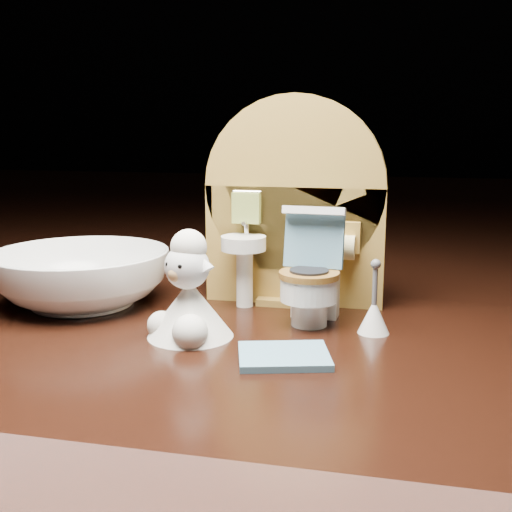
# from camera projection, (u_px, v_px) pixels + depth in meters

# --- Properties ---
(backdrop_panel) EXTENTS (0.13, 0.05, 0.15)m
(backdrop_panel) POSITION_uv_depth(u_px,v_px,m) (293.00, 214.00, 0.46)
(backdrop_panel) COLOR #A47D32
(backdrop_panel) RESTS_ON ground
(toy_toilet) EXTENTS (0.04, 0.05, 0.08)m
(toy_toilet) POSITION_uv_depth(u_px,v_px,m) (312.00, 280.00, 0.42)
(toy_toilet) COLOR white
(toy_toilet) RESTS_ON ground
(bath_mat) EXTENTS (0.06, 0.05, 0.00)m
(bath_mat) POSITION_uv_depth(u_px,v_px,m) (284.00, 356.00, 0.36)
(bath_mat) COLOR #5989A3
(bath_mat) RESTS_ON ground
(toilet_brush) EXTENTS (0.02, 0.02, 0.05)m
(toilet_brush) POSITION_uv_depth(u_px,v_px,m) (374.00, 314.00, 0.40)
(toilet_brush) COLOR white
(toilet_brush) RESTS_ON ground
(plush_lamb) EXTENTS (0.05, 0.06, 0.07)m
(plush_lamb) POSITION_uv_depth(u_px,v_px,m) (188.00, 300.00, 0.39)
(plush_lamb) COLOR white
(plush_lamb) RESTS_ON ground
(ceramic_bowl) EXTENTS (0.16, 0.16, 0.04)m
(ceramic_bowl) POSITION_uv_depth(u_px,v_px,m) (82.00, 278.00, 0.47)
(ceramic_bowl) COLOR white
(ceramic_bowl) RESTS_ON ground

